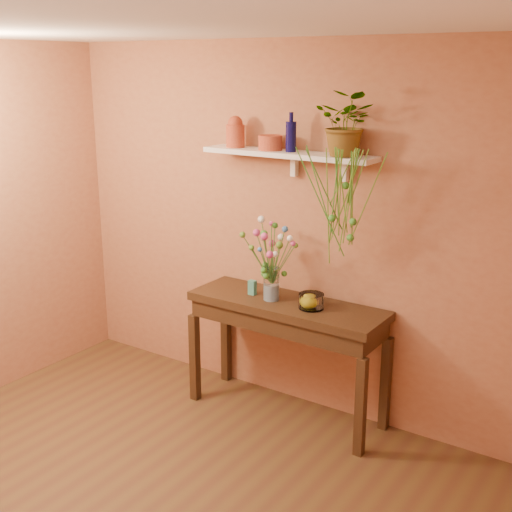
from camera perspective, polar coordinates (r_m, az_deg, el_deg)
room at (r=3.44m, az=-14.58°, el=-4.31°), size 4.04×4.04×2.70m
sideboard at (r=4.83m, az=2.64°, el=-5.34°), size 1.46×0.47×0.89m
wall_shelf at (r=4.69m, az=2.86°, el=8.64°), size 1.30×0.24×0.19m
terracotta_jug at (r=4.91m, az=-1.78°, el=10.52°), size 0.15×0.15×0.23m
terracotta_pot at (r=4.75m, az=1.24°, el=9.65°), size 0.21×0.21×0.10m
blue_bottle at (r=4.65m, az=3.01°, el=10.22°), size 0.09×0.09×0.27m
spider_plant at (r=4.44m, az=7.82°, el=11.16°), size 0.40×0.36×0.43m
plant_fronds at (r=4.33m, az=7.42°, el=4.51°), size 0.59×0.36×0.80m
glass_vase at (r=4.78m, az=1.33°, el=-2.60°), size 0.11×0.11×0.24m
bouquet at (r=4.68m, az=1.22°, el=0.80°), size 0.40×0.38×0.48m
glass_bowl at (r=4.65m, az=4.74°, el=-3.92°), size 0.18×0.18×0.11m
lemon at (r=4.65m, az=4.59°, el=-3.90°), size 0.09×0.09×0.09m
carton at (r=4.90m, az=-0.32°, el=-2.71°), size 0.06×0.04×0.11m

